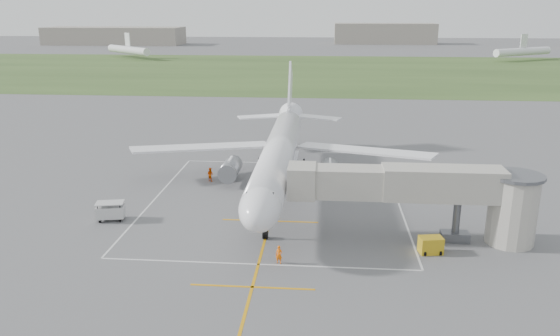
# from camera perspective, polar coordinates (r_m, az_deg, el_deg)

# --- Properties ---
(ground) EXTENTS (700.00, 700.00, 0.00)m
(ground) POSITION_cam_1_polar(r_m,az_deg,el_deg) (66.31, -0.17, -2.33)
(ground) COLOR #545456
(ground) RESTS_ON ground
(grass_strip) EXTENTS (700.00, 120.00, 0.02)m
(grass_strip) POSITION_cam_1_polar(r_m,az_deg,el_deg) (193.79, 3.20, 10.12)
(grass_strip) COLOR #324C21
(grass_strip) RESTS_ON ground
(apron_markings) EXTENTS (28.20, 60.00, 0.01)m
(apron_markings) POSITION_cam_1_polar(r_m,az_deg,el_deg) (60.85, -0.65, -4.08)
(apron_markings) COLOR orange
(apron_markings) RESTS_ON ground
(airliner) EXTENTS (38.93, 46.75, 13.52)m
(airliner) POSITION_cam_1_polar(r_m,az_deg,el_deg) (65.75, -0.12, 1.51)
(airliner) COLOR white
(airliner) RESTS_ON ground
(jet_bridge) EXTENTS (23.40, 5.00, 7.20)m
(jet_bridge) POSITION_cam_1_polar(r_m,az_deg,el_deg) (52.78, 15.78, -2.53)
(jet_bridge) COLOR #9D988E
(jet_bridge) RESTS_ON ground
(gpu_unit) EXTENTS (2.23, 1.73, 1.52)m
(gpu_unit) POSITION_cam_1_polar(r_m,az_deg,el_deg) (51.46, 15.48, -7.78)
(gpu_unit) COLOR #B99417
(gpu_unit) RESTS_ON ground
(baggage_cart) EXTENTS (3.09, 2.21, 1.95)m
(baggage_cart) POSITION_cam_1_polar(r_m,az_deg,el_deg) (59.54, -17.30, -4.32)
(baggage_cart) COLOR #BBBBBB
(baggage_cart) RESTS_ON ground
(ramp_worker_nose) EXTENTS (0.66, 0.51, 1.63)m
(ramp_worker_nose) POSITION_cam_1_polar(r_m,az_deg,el_deg) (47.71, -0.11, -9.05)
(ramp_worker_nose) COLOR #FE6508
(ramp_worker_nose) RESTS_ON ground
(ramp_worker_wing) EXTENTS (1.09, 1.03, 1.79)m
(ramp_worker_wing) POSITION_cam_1_polar(r_m,az_deg,el_deg) (70.03, -7.30, -0.67)
(ramp_worker_wing) COLOR #E55007
(ramp_worker_wing) RESTS_ON ground
(distant_hangars) EXTENTS (345.00, 49.00, 12.00)m
(distant_hangars) POSITION_cam_1_polar(r_m,az_deg,el_deg) (328.84, 1.05, 13.65)
(distant_hangars) COLOR gray
(distant_hangars) RESTS_ON ground
(distant_aircraft) EXTENTS (194.23, 26.71, 8.85)m
(distant_aircraft) POSITION_cam_1_polar(r_m,az_deg,el_deg) (237.45, 4.36, 12.13)
(distant_aircraft) COLOR white
(distant_aircraft) RESTS_ON ground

